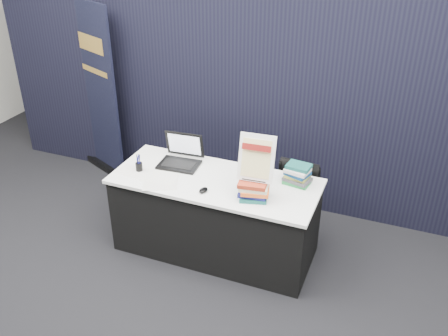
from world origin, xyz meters
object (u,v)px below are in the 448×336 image
laptop (181,157)px  book_stack_tall (254,190)px  pullup_banner (97,100)px  info_sign (256,159)px  book_stack_short (297,174)px  display_table (215,216)px  stacking_chair (293,204)px

laptop → book_stack_tall: bearing=-25.8°
laptop → pullup_banner: size_ratio=0.19×
book_stack_tall → info_sign: bearing=90.0°
book_stack_short → info_sign: size_ratio=0.59×
book_stack_tall → info_sign: (-0.00, 0.03, 0.27)m
book_stack_short → pullup_banner: 2.61m
display_table → pullup_banner: size_ratio=0.92×
laptop → book_stack_short: size_ratio=1.64×
book_stack_short → pullup_banner: bearing=163.6°
pullup_banner → book_stack_tall: bearing=-2.3°
laptop → pullup_banner: 1.64m
laptop → pullup_banner: bearing=146.8°
display_table → book_stack_short: book_stack_short is taller
display_table → pullup_banner: 2.13m
display_table → laptop: laptop is taller
book_stack_tall → pullup_banner: (-2.25, 1.10, 0.04)m
book_stack_short → info_sign: info_sign is taller
book_stack_tall → book_stack_short: bearing=55.2°
laptop → book_stack_tall: laptop is taller
stacking_chair → book_stack_tall: bearing=-111.4°
book_stack_tall → stacking_chair: 0.63m
laptop → pullup_banner: pullup_banner is taller
pullup_banner → stacking_chair: bearing=9.3°
info_sign → pullup_banner: (-2.25, 1.07, -0.23)m
laptop → info_sign: info_sign is taller
display_table → stacking_chair: 0.71m
info_sign → pullup_banner: size_ratio=0.20×
stacking_chair → display_table: bearing=-149.9°
laptop → book_stack_short: 1.06m
display_table → laptop: (-0.40, 0.16, 0.44)m
info_sign → book_stack_short: bearing=48.6°
display_table → stacking_chair: bearing=25.9°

